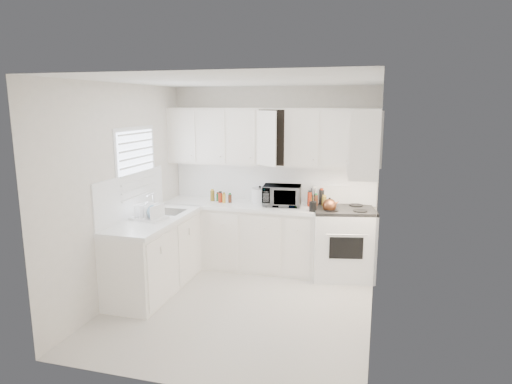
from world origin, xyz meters
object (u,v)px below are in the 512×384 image
(microwave, at_px, (282,193))
(rice_cooker, at_px, (260,194))
(stove, at_px, (343,233))
(tea_kettle, at_px, (329,205))
(utensil_crock, at_px, (313,200))
(dish_rack, at_px, (149,211))

(microwave, relative_size, rice_cooker, 2.12)
(stove, height_order, microwave, microwave)
(tea_kettle, xyz_separation_m, rice_cooker, (-1.03, 0.29, 0.03))
(tea_kettle, distance_m, utensil_crock, 0.23)
(microwave, distance_m, dish_rack, 1.86)
(stove, relative_size, tea_kettle, 5.43)
(stove, relative_size, utensil_crock, 3.85)
(tea_kettle, bearing_deg, rice_cooker, 150.72)
(rice_cooker, bearing_deg, stove, -15.22)
(stove, xyz_separation_m, microwave, (-0.86, 0.02, 0.50))
(utensil_crock, bearing_deg, microwave, 153.94)
(rice_cooker, bearing_deg, tea_kettle, -24.78)
(stove, xyz_separation_m, utensil_crock, (-0.39, -0.21, 0.49))
(tea_kettle, bearing_deg, stove, 28.19)
(microwave, xyz_separation_m, rice_cooker, (-0.35, 0.11, -0.05))
(utensil_crock, xyz_separation_m, dish_rack, (-1.90, -0.95, -0.05))
(rice_cooker, relative_size, utensil_crock, 0.76)
(tea_kettle, height_order, utensil_crock, utensil_crock)
(dish_rack, bearing_deg, microwave, 48.41)
(stove, height_order, utensil_crock, utensil_crock)
(stove, height_order, rice_cooker, stove)
(rice_cooker, bearing_deg, microwave, -26.64)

